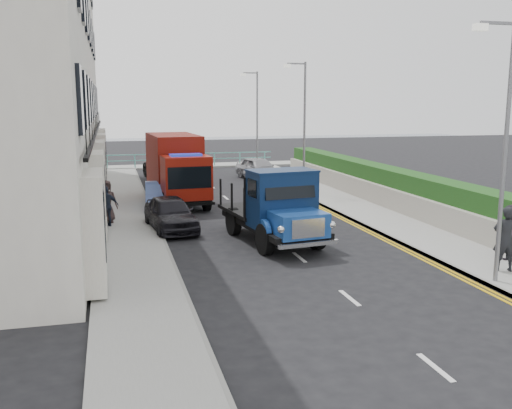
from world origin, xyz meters
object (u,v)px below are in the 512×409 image
(lamp_near, at_px, (502,139))
(bedford_lorry, at_px, (280,211))
(pedestrian_east_near, at_px, (505,239))
(lamp_far, at_px, (255,116))
(red_lorry, at_px, (176,167))
(lamp_mid, at_px, (302,120))
(parked_car_front, at_px, (171,213))

(lamp_near, xyz_separation_m, bedford_lorry, (-4.35, 5.64, -2.78))
(pedestrian_east_near, bearing_deg, lamp_far, -68.84)
(red_lorry, bearing_deg, lamp_far, 54.39)
(lamp_near, height_order, lamp_far, same)
(lamp_mid, distance_m, parked_car_front, 10.98)
(lamp_mid, height_order, pedestrian_east_near, lamp_mid)
(red_lorry, bearing_deg, pedestrian_east_near, -65.09)
(lamp_mid, relative_size, red_lorry, 1.08)
(parked_car_front, relative_size, pedestrian_east_near, 2.08)
(red_lorry, bearing_deg, parked_car_front, -102.22)
(bedford_lorry, distance_m, pedestrian_east_near, 7.21)
(lamp_mid, relative_size, pedestrian_east_near, 3.68)
(lamp_near, xyz_separation_m, lamp_far, (0.00, 26.00, 0.00))
(lamp_far, xyz_separation_m, bedford_lorry, (-4.35, -20.36, -2.78))
(lamp_mid, xyz_separation_m, pedestrian_east_near, (0.95, -15.24, -2.93))
(red_lorry, relative_size, pedestrian_east_near, 3.42)
(lamp_far, height_order, pedestrian_east_near, lamp_far)
(red_lorry, bearing_deg, lamp_mid, 3.38)
(pedestrian_east_near, bearing_deg, bedford_lorry, -23.58)
(lamp_far, bearing_deg, red_lorry, -122.23)
(lamp_near, bearing_deg, pedestrian_east_near, 38.76)
(lamp_far, bearing_deg, lamp_mid, -90.00)
(lamp_mid, bearing_deg, lamp_near, -90.00)
(lamp_mid, height_order, bedford_lorry, lamp_mid)
(bedford_lorry, height_order, parked_car_front, bedford_lorry)
(lamp_mid, relative_size, lamp_far, 1.00)
(lamp_near, bearing_deg, parked_car_front, 130.83)
(lamp_far, distance_m, parked_car_front, 18.99)
(lamp_mid, bearing_deg, parked_car_front, -138.01)
(lamp_mid, xyz_separation_m, lamp_far, (0.00, 10.00, 0.00))
(lamp_near, relative_size, pedestrian_east_near, 3.68)
(lamp_near, xyz_separation_m, parked_car_front, (-7.78, 9.00, -3.32))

